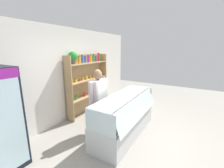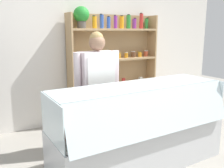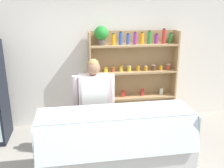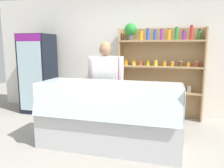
% 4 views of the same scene
% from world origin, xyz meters
% --- Properties ---
extents(back_wall, '(6.80, 0.10, 2.70)m').
position_xyz_m(back_wall, '(0.00, 2.04, 1.35)').
color(back_wall, white).
rests_on(back_wall, ground).
extents(shelving_unit, '(1.78, 0.29, 2.03)m').
position_xyz_m(shelving_unit, '(0.66, 1.85, 1.16)').
color(shelving_unit, tan).
rests_on(shelving_unit, ground).
extents(deli_display_case, '(2.16, 0.78, 1.01)m').
position_xyz_m(deli_display_case, '(0.06, 0.13, 0.31)').
color(deli_display_case, silver).
rests_on(deli_display_case, ground).
extents(shop_clerk, '(0.66, 0.25, 1.63)m').
position_xyz_m(shop_clerk, '(-0.18, 0.75, 0.97)').
color(shop_clerk, '#2D2D38').
rests_on(shop_clerk, ground).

